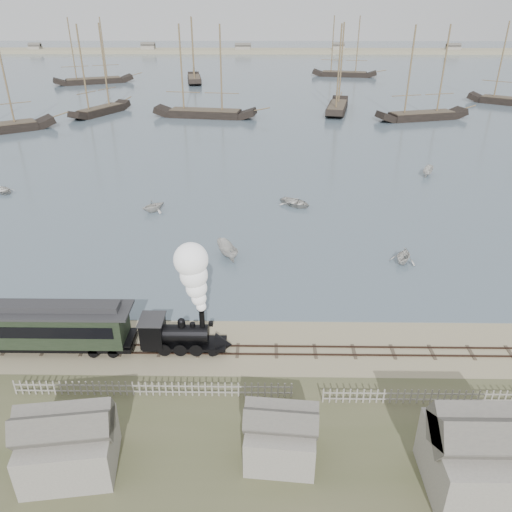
{
  "coord_description": "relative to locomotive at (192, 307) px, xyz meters",
  "views": [
    {
      "loc": [
        0.87,
        -32.99,
        24.11
      ],
      "look_at": [
        0.3,
        7.31,
        3.5
      ],
      "focal_mm": 35.0,
      "sensor_mm": 36.0,
      "label": 1
    }
  ],
  "objects": [
    {
      "name": "locomotive",
      "position": [
        0.0,
        0.0,
        0.0
      ],
      "size": [
        6.93,
        2.59,
        8.64
      ],
      "color": "black",
      "rests_on": "ground"
    },
    {
      "name": "schooner_6",
      "position": [
        -50.52,
        140.11,
        6.06
      ],
      "size": [
        25.21,
        15.71,
        20.0
      ],
      "primitive_type": null,
      "rotation": [
        0.0,
        0.0,
        0.43
      ],
      "color": "black",
      "rests_on": "harbor_water"
    },
    {
      "name": "rowboat_2",
      "position": [
        1.47,
        15.81,
        -3.18
      ],
      "size": [
        4.15,
        3.1,
        1.51
      ],
      "primitive_type": "imported",
      "rotation": [
        0.0,
        0.0,
        3.62
      ],
      "color": "beige",
      "rests_on": "harbor_water"
    },
    {
      "name": "shed_left",
      "position": [
        -5.7,
        -11.0,
        -4.0
      ],
      "size": [
        5.0,
        4.0,
        4.1
      ],
      "primitive_type": null,
      "color": "gray",
      "rests_on": "ground"
    },
    {
      "name": "schooner_8",
      "position": [
        34.16,
        158.39,
        6.06
      ],
      "size": [
        23.26,
        9.88,
        20.0
      ],
      "primitive_type": null,
      "rotation": [
        0.0,
        0.0,
        -0.21
      ],
      "color": "black",
      "rests_on": "harbor_water"
    },
    {
      "name": "schooner_1",
      "position": [
        -33.58,
        89.99,
        6.06
      ],
      "size": [
        11.52,
        17.84,
        20.0
      ],
      "primitive_type": null,
      "rotation": [
        0.0,
        0.0,
        1.12
      ],
      "color": "black",
      "rests_on": "harbor_water"
    },
    {
      "name": "rowboat_1",
      "position": [
        -8.8,
        28.42,
        -3.1
      ],
      "size": [
        4.16,
        4.19,
        1.67
      ],
      "primitive_type": "imported",
      "rotation": [
        0.0,
        0.0,
        2.3
      ],
      "color": "beige",
      "rests_on": "harbor_water"
    },
    {
      "name": "rowboat_5",
      "position": [
        30.66,
        43.9,
        -3.27
      ],
      "size": [
        3.66,
        2.78,
        1.33
      ],
      "primitive_type": "imported",
      "rotation": [
        0.0,
        0.0,
        2.65
      ],
      "color": "beige",
      "rests_on": "harbor_water"
    },
    {
      "name": "shed_right",
      "position": [
        17.3,
        -12.0,
        -4.0
      ],
      "size": [
        6.0,
        5.0,
        5.1
      ],
      "primitive_type": null,
      "color": "gray",
      "rests_on": "ground"
    },
    {
      "name": "far_spit",
      "position": [
        4.3,
        252.0,
        -4.0
      ],
      "size": [
        500.0,
        20.0,
        1.8
      ],
      "primitive_type": "cube",
      "color": "tan",
      "rests_on": "ground"
    },
    {
      "name": "rowboat_4",
      "position": [
        19.68,
        14.76,
        -3.12
      ],
      "size": [
        3.98,
        3.79,
        1.64
      ],
      "primitive_type": "imported",
      "rotation": [
        0.0,
        0.0,
        5.83
      ],
      "color": "beige",
      "rests_on": "harbor_water"
    },
    {
      "name": "passenger_coach",
      "position": [
        -12.1,
        0.0,
        -1.72
      ],
      "size": [
        14.94,
        2.88,
        3.63
      ],
      "color": "black",
      "rests_on": "ground"
    },
    {
      "name": "ground",
      "position": [
        4.3,
        2.0,
        -4.0
      ],
      "size": [
        600.0,
        600.0,
        0.0
      ],
      "primitive_type": "plane",
      "color": "tan",
      "rests_on": "ground"
    },
    {
      "name": "picket_fence_west",
      "position": [
        -2.2,
        -5.0,
        -4.0
      ],
      "size": [
        19.0,
        0.1,
        1.2
      ],
      "primitive_type": null,
      "color": "gray",
      "rests_on": "ground"
    },
    {
      "name": "schooner_7",
      "position": [
        -17.91,
        143.64,
        6.06
      ],
      "size": [
        7.69,
        20.58,
        20.0
      ],
      "primitive_type": null,
      "rotation": [
        0.0,
        0.0,
        1.73
      ],
      "color": "black",
      "rests_on": "harbor_water"
    },
    {
      "name": "schooner_3",
      "position": [
        23.27,
        94.35,
        6.06
      ],
      "size": [
        8.85,
        20.99,
        20.0
      ],
      "primitive_type": null,
      "rotation": [
        0.0,
        0.0,
        1.36
      ],
      "color": "black",
      "rests_on": "harbor_water"
    },
    {
      "name": "picket_fence_east",
      "position": [
        16.8,
        -5.5,
        -4.0
      ],
      "size": [
        15.0,
        0.1,
        1.2
      ],
      "primitive_type": null,
      "color": "gray",
      "rests_on": "ground"
    },
    {
      "name": "schooner_4",
      "position": [
        41.32,
        85.11,
        6.06
      ],
      "size": [
        22.0,
        10.53,
        20.0
      ],
      "primitive_type": null,
      "rotation": [
        0.0,
        0.0,
        0.27
      ],
      "color": "black",
      "rests_on": "harbor_water"
    },
    {
      "name": "rail_track",
      "position": [
        4.3,
        0.0,
        -3.96
      ],
      "size": [
        120.0,
        1.8,
        0.16
      ],
      "color": "#35241D",
      "rests_on": "ground"
    },
    {
      "name": "rowboat_3",
      "position": [
        9.51,
        30.73,
        -3.48
      ],
      "size": [
        5.22,
        5.4,
        0.91
      ],
      "primitive_type": "imported",
      "rotation": [
        0.0,
        0.0,
        0.88
      ],
      "color": "beige",
      "rests_on": "harbor_water"
    },
    {
      "name": "beached_dinghy",
      "position": [
        -12.07,
        3.21,
        -3.57
      ],
      "size": [
        2.97,
        4.14,
        0.85
      ],
      "primitive_type": "imported",
      "rotation": [
        0.0,
        0.0,
        1.58
      ],
      "color": "beige",
      "rests_on": "ground"
    },
    {
      "name": "shed_mid",
      "position": [
        6.3,
        -10.0,
        -4.0
      ],
      "size": [
        4.0,
        3.5,
        3.6
      ],
      "primitive_type": null,
      "color": "gray",
      "rests_on": "ground"
    },
    {
      "name": "harbor_water",
      "position": [
        4.3,
        172.0,
        -3.97
      ],
      "size": [
        600.0,
        336.0,
        0.06
      ],
      "primitive_type": "cube",
      "color": "#455563",
      "rests_on": "ground"
    },
    {
      "name": "schooner_2",
      "position": [
        -8.37,
        87.13,
        6.06
      ],
      "size": [
        24.3,
        9.03,
        20.0
      ],
      "primitive_type": null,
      "rotation": [
        0.0,
        0.0,
        -0.15
      ],
      "color": "black",
      "rests_on": "harbor_water"
    },
    {
      "name": "rowboat_6",
      "position": [
        -31.59,
        35.43,
        -3.56
      ],
      "size": [
        4.38,
        4.39,
        0.75
      ],
      "primitive_type": "imported",
      "rotation": [
        0.0,
        0.0,
        3.93
      ],
      "color": "beige",
      "rests_on": "harbor_water"
    }
  ]
}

